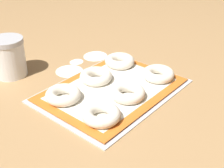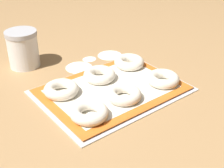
# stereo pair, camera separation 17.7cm
# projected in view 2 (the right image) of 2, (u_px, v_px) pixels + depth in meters

# --- Properties ---
(ground_plane) EXTENTS (2.80, 2.80, 0.00)m
(ground_plane) POSITION_uv_depth(u_px,v_px,m) (107.00, 91.00, 1.00)
(ground_plane) COLOR #A87F51
(baking_tray) EXTENTS (0.45, 0.34, 0.01)m
(baking_tray) POSITION_uv_depth(u_px,v_px,m) (112.00, 90.00, 1.00)
(baking_tray) COLOR silver
(baking_tray) RESTS_ON ground_plane
(baking_mat) EXTENTS (0.43, 0.31, 0.00)m
(baking_mat) POSITION_uv_depth(u_px,v_px,m) (112.00, 89.00, 1.00)
(baking_mat) COLOR orange
(baking_mat) RESTS_ON baking_tray
(bagel_front_left) EXTENTS (0.11, 0.11, 0.03)m
(bagel_front_left) POSITION_uv_depth(u_px,v_px,m) (89.00, 112.00, 0.85)
(bagel_front_left) COLOR silver
(bagel_front_left) RESTS_ON baking_mat
(bagel_front_center) EXTENTS (0.11, 0.11, 0.03)m
(bagel_front_center) POSITION_uv_depth(u_px,v_px,m) (125.00, 94.00, 0.93)
(bagel_front_center) COLOR silver
(bagel_front_center) RESTS_ON baking_mat
(bagel_front_right) EXTENTS (0.11, 0.11, 0.03)m
(bagel_front_right) POSITION_uv_depth(u_px,v_px,m) (163.00, 79.00, 1.02)
(bagel_front_right) COLOR silver
(bagel_front_right) RESTS_ON baking_mat
(bagel_back_left) EXTENTS (0.11, 0.11, 0.03)m
(bagel_back_left) POSITION_uv_depth(u_px,v_px,m) (61.00, 89.00, 0.96)
(bagel_back_left) COLOR silver
(bagel_back_left) RESTS_ON baking_mat
(bagel_back_center) EXTENTS (0.11, 0.11, 0.03)m
(bagel_back_center) POSITION_uv_depth(u_px,v_px,m) (100.00, 75.00, 1.04)
(bagel_back_center) COLOR silver
(bagel_back_center) RESTS_ON baking_mat
(bagel_back_right) EXTENTS (0.11, 0.11, 0.03)m
(bagel_back_right) POSITION_uv_depth(u_px,v_px,m) (129.00, 62.00, 1.12)
(bagel_back_right) COLOR silver
(bagel_back_right) RESTS_ON baking_mat
(flour_canister) EXTENTS (0.11, 0.11, 0.14)m
(flour_canister) POSITION_uv_depth(u_px,v_px,m) (23.00, 49.00, 1.12)
(flour_canister) COLOR white
(flour_canister) RESTS_ON ground_plane
(flour_patch_near) EXTENTS (0.10, 0.10, 0.00)m
(flour_patch_near) POSITION_uv_depth(u_px,v_px,m) (79.00, 67.00, 1.14)
(flour_patch_near) COLOR white
(flour_patch_near) RESTS_ON ground_plane
(flour_patch_far) EXTENTS (0.05, 0.05, 0.00)m
(flour_patch_far) POSITION_uv_depth(u_px,v_px,m) (89.00, 59.00, 1.21)
(flour_patch_far) COLOR white
(flour_patch_far) RESTS_ON ground_plane
(flour_patch_side) EXTENTS (0.10, 0.09, 0.00)m
(flour_patch_side) POSITION_uv_depth(u_px,v_px,m) (110.00, 55.00, 1.24)
(flour_patch_side) COLOR white
(flour_patch_side) RESTS_ON ground_plane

